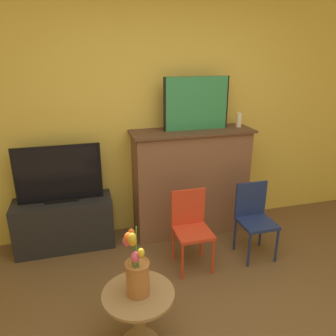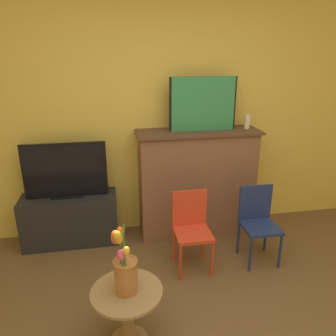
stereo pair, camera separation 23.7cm
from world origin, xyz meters
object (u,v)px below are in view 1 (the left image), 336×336
(tv_monitor, at_px, (59,175))
(chair_blue, at_px, (254,215))
(painting, at_px, (197,104))
(chair_red, at_px, (191,224))
(vase_tulips, at_px, (137,272))

(tv_monitor, xyz_separation_m, chair_blue, (1.81, -0.62, -0.38))
(painting, relative_size, tv_monitor, 0.84)
(chair_red, bearing_deg, vase_tulips, -128.92)
(vase_tulips, bearing_deg, chair_blue, 31.70)
(chair_blue, bearing_deg, tv_monitor, 161.19)
(painting, xyz_separation_m, vase_tulips, (-0.90, -1.43, -0.82))
(tv_monitor, xyz_separation_m, chair_red, (1.16, -0.62, -0.38))
(tv_monitor, height_order, chair_red, tv_monitor)
(chair_red, distance_m, vase_tulips, 1.05)
(tv_monitor, bearing_deg, painting, 0.07)
(chair_blue, bearing_deg, vase_tulips, -148.30)
(tv_monitor, distance_m, vase_tulips, 1.53)
(painting, height_order, chair_red, painting)
(chair_blue, bearing_deg, painting, 123.18)
(painting, distance_m, vase_tulips, 1.88)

